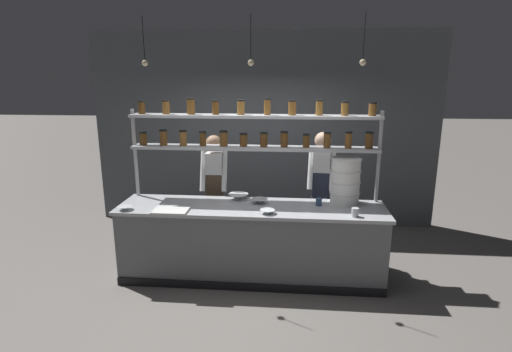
{
  "coord_description": "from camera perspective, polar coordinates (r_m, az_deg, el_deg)",
  "views": [
    {
      "loc": [
        0.46,
        -4.54,
        2.44
      ],
      "look_at": [
        0.04,
        0.2,
        1.25
      ],
      "focal_mm": 28.0,
      "sensor_mm": 36.0,
      "label": 1
    }
  ],
  "objects": [
    {
      "name": "cutting_board",
      "position": [
        4.72,
        -12.1,
        -4.88
      ],
      "size": [
        0.4,
        0.26,
        0.02
      ],
      "color": "silver",
      "rests_on": "prep_counter"
    },
    {
      "name": "prep_bowl_near_right",
      "position": [
        4.92,
        -18.23,
        -4.37
      ],
      "size": [
        0.17,
        0.17,
        0.05
      ],
      "color": "silver",
      "rests_on": "prep_counter"
    },
    {
      "name": "prep_counter",
      "position": [
        4.98,
        -0.66,
        -9.39
      ],
      "size": [
        3.22,
        0.76,
        0.92
      ],
      "color": "slate",
      "rests_on": "ground_plane"
    },
    {
      "name": "container_stack",
      "position": [
        4.97,
        12.64,
        -0.69
      ],
      "size": [
        0.37,
        0.37,
        0.57
      ],
      "color": "white",
      "rests_on": "prep_counter"
    },
    {
      "name": "serving_cup_front",
      "position": [
        4.89,
        8.95,
        -3.69
      ],
      "size": [
        0.07,
        0.07,
        0.09
      ],
      "color": "#334C70",
      "rests_on": "prep_counter"
    },
    {
      "name": "prep_bowl_center_front",
      "position": [
        4.56,
        1.64,
        -5.12
      ],
      "size": [
        0.17,
        0.17,
        0.05
      ],
      "color": "silver",
      "rests_on": "prep_counter"
    },
    {
      "name": "back_wall",
      "position": [
        6.6,
        1.05,
        6.5
      ],
      "size": [
        5.62,
        0.12,
        3.14
      ],
      "primitive_type": "cube",
      "color": "#4C5156",
      "rests_on": "ground_plane"
    },
    {
      "name": "chef_center",
      "position": [
        5.49,
        9.28,
        -1.32
      ],
      "size": [
        0.39,
        0.32,
        1.73
      ],
      "rotation": [
        0.0,
        0.0,
        -0.13
      ],
      "color": "black",
      "rests_on": "ground_plane"
    },
    {
      "name": "prep_bowl_center_back",
      "position": [
        4.92,
        0.51,
        -3.61
      ],
      "size": [
        0.2,
        0.2,
        0.06
      ],
      "color": "#B2B7BC",
      "rests_on": "prep_counter"
    },
    {
      "name": "serving_cup_by_board",
      "position": [
        4.59,
        13.96,
        -5.05
      ],
      "size": [
        0.08,
        0.08,
        0.1
      ],
      "color": "#B2B7BC",
      "rests_on": "prep_counter"
    },
    {
      "name": "chef_left",
      "position": [
        5.47,
        -5.91,
        -1.59
      ],
      "size": [
        0.37,
        0.3,
        1.68
      ],
      "rotation": [
        0.0,
        0.0,
        0.03
      ],
      "color": "black",
      "rests_on": "ground_plane"
    },
    {
      "name": "ground_plane",
      "position": [
        5.18,
        -0.64,
        -14.05
      ],
      "size": [
        40.0,
        40.0,
        0.0
      ],
      "primitive_type": "plane",
      "color": "slate"
    },
    {
      "name": "spice_shelf_unit",
      "position": [
        4.94,
        -0.36,
        5.92
      ],
      "size": [
        3.1,
        0.28,
        2.18
      ],
      "color": "#ADAFB5",
      "rests_on": "ground_plane"
    },
    {
      "name": "pendant_light_row",
      "position": [
        4.57,
        -0.71,
        16.15
      ],
      "size": [
        2.48,
        0.07,
        0.54
      ],
      "color": "black"
    },
    {
      "name": "prep_bowl_near_left",
      "position": [
        5.08,
        -2.53,
        -2.97
      ],
      "size": [
        0.25,
        0.25,
        0.07
      ],
      "color": "white",
      "rests_on": "prep_counter"
    }
  ]
}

